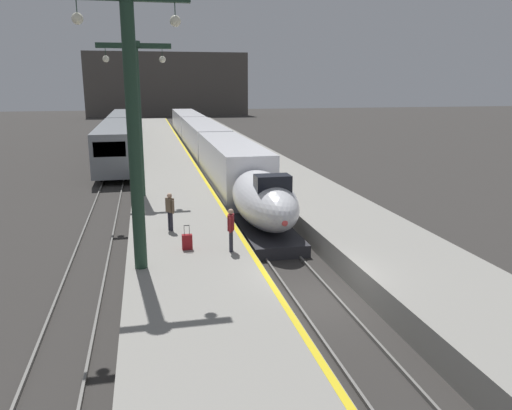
{
  "coord_description": "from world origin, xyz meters",
  "views": [
    {
      "loc": [
        -5.53,
        -15.57,
        7.41
      ],
      "look_at": [
        -0.6,
        7.03,
        1.8
      ],
      "focal_mm": 35.51,
      "sensor_mm": 36.0,
      "label": 1
    }
  ],
  "objects_px": {
    "station_column_mid": "(137,104)",
    "passenger_mid_platform": "(170,209)",
    "rolling_suitcase": "(187,242)",
    "regional_train_adjacent": "(121,134)",
    "highspeed_train_main": "(206,142)",
    "station_column_near": "(132,108)",
    "passenger_near_edge": "(231,227)"
  },
  "relations": [
    {
      "from": "rolling_suitcase",
      "to": "regional_train_adjacent",
      "type": "bearing_deg",
      "value": 96.15
    },
    {
      "from": "rolling_suitcase",
      "to": "highspeed_train_main",
      "type": "bearing_deg",
      "value": 81.81
    },
    {
      "from": "passenger_mid_platform",
      "to": "rolling_suitcase",
      "type": "distance_m",
      "value": 2.89
    },
    {
      "from": "station_column_mid",
      "to": "rolling_suitcase",
      "type": "height_order",
      "value": "station_column_mid"
    },
    {
      "from": "station_column_mid",
      "to": "passenger_near_edge",
      "type": "xyz_separation_m",
      "value": [
        3.4,
        -10.94,
        -4.2
      ]
    },
    {
      "from": "passenger_near_edge",
      "to": "rolling_suitcase",
      "type": "bearing_deg",
      "value": 160.41
    },
    {
      "from": "highspeed_train_main",
      "to": "station_column_mid",
      "type": "distance_m",
      "value": 19.8
    },
    {
      "from": "regional_train_adjacent",
      "to": "passenger_mid_platform",
      "type": "xyz_separation_m",
      "value": [
        3.46,
        -33.97,
        -0.09
      ]
    },
    {
      "from": "highspeed_train_main",
      "to": "regional_train_adjacent",
      "type": "height_order",
      "value": "regional_train_adjacent"
    },
    {
      "from": "highspeed_train_main",
      "to": "station_column_mid",
      "type": "bearing_deg",
      "value": -107.77
    },
    {
      "from": "regional_train_adjacent",
      "to": "passenger_near_edge",
      "type": "distance_m",
      "value": 37.73
    },
    {
      "from": "regional_train_adjacent",
      "to": "station_column_near",
      "type": "xyz_separation_m",
      "value": [
        2.2,
        -38.38,
        4.47
      ]
    },
    {
      "from": "highspeed_train_main",
      "to": "passenger_near_edge",
      "type": "distance_m",
      "value": 29.46
    },
    {
      "from": "station_column_near",
      "to": "passenger_near_edge",
      "type": "bearing_deg",
      "value": 17.43
    },
    {
      "from": "highspeed_train_main",
      "to": "passenger_mid_platform",
      "type": "relative_size",
      "value": 34.14
    },
    {
      "from": "regional_train_adjacent",
      "to": "station_column_mid",
      "type": "relative_size",
      "value": 4.28
    },
    {
      "from": "highspeed_train_main",
      "to": "station_column_near",
      "type": "xyz_separation_m",
      "value": [
        -5.9,
        -30.42,
        4.65
      ]
    },
    {
      "from": "passenger_mid_platform",
      "to": "station_column_mid",
      "type": "bearing_deg",
      "value": 99.44
    },
    {
      "from": "station_column_mid",
      "to": "passenger_mid_platform",
      "type": "bearing_deg",
      "value": -80.56
    },
    {
      "from": "station_column_mid",
      "to": "passenger_near_edge",
      "type": "bearing_deg",
      "value": -72.72
    },
    {
      "from": "regional_train_adjacent",
      "to": "rolling_suitcase",
      "type": "height_order",
      "value": "regional_train_adjacent"
    },
    {
      "from": "regional_train_adjacent",
      "to": "passenger_near_edge",
      "type": "height_order",
      "value": "regional_train_adjacent"
    },
    {
      "from": "highspeed_train_main",
      "to": "passenger_near_edge",
      "type": "xyz_separation_m",
      "value": [
        -2.5,
        -29.35,
        0.09
      ]
    },
    {
      "from": "station_column_near",
      "to": "station_column_mid",
      "type": "relative_size",
      "value": 1.08
    },
    {
      "from": "highspeed_train_main",
      "to": "station_column_mid",
      "type": "relative_size",
      "value": 6.75
    },
    {
      "from": "station_column_near",
      "to": "passenger_near_edge",
      "type": "distance_m",
      "value": 5.79
    },
    {
      "from": "passenger_near_edge",
      "to": "highspeed_train_main",
      "type": "bearing_deg",
      "value": 85.14
    },
    {
      "from": "station_column_near",
      "to": "station_column_mid",
      "type": "height_order",
      "value": "station_column_near"
    },
    {
      "from": "station_column_near",
      "to": "passenger_mid_platform",
      "type": "height_order",
      "value": "station_column_near"
    },
    {
      "from": "highspeed_train_main",
      "to": "station_column_near",
      "type": "relative_size",
      "value": 6.25
    },
    {
      "from": "regional_train_adjacent",
      "to": "rolling_suitcase",
      "type": "xyz_separation_m",
      "value": [
        3.96,
        -36.73,
        -0.77
      ]
    },
    {
      "from": "station_column_mid",
      "to": "station_column_near",
      "type": "bearing_deg",
      "value": -90.0
    }
  ]
}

